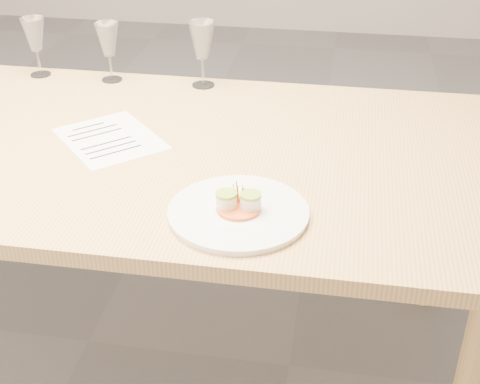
% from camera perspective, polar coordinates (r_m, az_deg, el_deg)
% --- Properties ---
extents(ground, '(7.00, 7.00, 0.00)m').
position_cam_1_polar(ground, '(2.32, -12.81, -12.30)').
color(ground, slate).
rests_on(ground, ground).
extents(dining_table, '(2.40, 1.00, 0.75)m').
position_cam_1_polar(dining_table, '(1.93, -15.13, 2.75)').
color(dining_table, tan).
rests_on(dining_table, ground).
extents(dinner_plate, '(0.31, 0.31, 0.08)m').
position_cam_1_polar(dinner_plate, '(1.48, -0.11, -1.66)').
color(dinner_plate, white).
rests_on(dinner_plate, dining_table).
extents(recipe_sheet, '(0.36, 0.37, 0.00)m').
position_cam_1_polar(recipe_sheet, '(1.85, -11.03, 4.49)').
color(recipe_sheet, white).
rests_on(recipe_sheet, dining_table).
extents(wine_glass_1, '(0.08, 0.08, 0.19)m').
position_cam_1_polar(wine_glass_1, '(2.31, -17.13, 12.64)').
color(wine_glass_1, white).
rests_on(wine_glass_1, dining_table).
extents(wine_glass_2, '(0.08, 0.08, 0.19)m').
position_cam_1_polar(wine_glass_2, '(2.21, -11.20, 12.56)').
color(wine_glass_2, white).
rests_on(wine_glass_2, dining_table).
extents(wine_glass_3, '(0.08, 0.08, 0.21)m').
position_cam_1_polar(wine_glass_3, '(2.13, -3.26, 12.71)').
color(wine_glass_3, white).
rests_on(wine_glass_3, dining_table).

